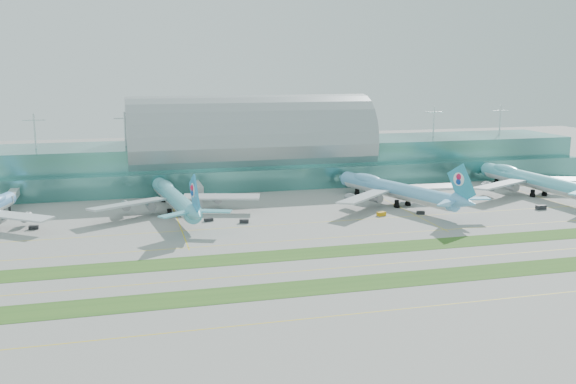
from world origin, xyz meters
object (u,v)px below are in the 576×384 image
object	(u,v)px
terminal	(251,154)
airliner_d	(532,179)
airliner_c	(395,189)
airliner_b	(174,197)

from	to	relation	value
terminal	airliner_d	world-z (taller)	terminal
airliner_c	airliner_d	distance (m)	69.01
airliner_d	terminal	bearing A→B (deg)	146.98
terminal	airliner_c	bearing A→B (deg)	-54.75
airliner_b	airliner_d	bearing A→B (deg)	-7.99
terminal	airliner_d	distance (m)	132.92
terminal	airliner_b	bearing A→B (deg)	-125.05
terminal	airliner_c	world-z (taller)	terminal
airliner_b	airliner_c	distance (m)	90.89
airliner_c	airliner_d	xyz separation A→B (m)	(68.86, 4.51, 0.19)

